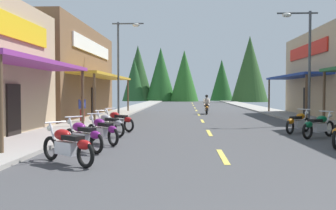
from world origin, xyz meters
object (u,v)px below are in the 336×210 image
(streetlamp_right, at_px, (303,51))
(motorcycle_parked_left_4, at_px, (118,120))
(streetlamp_left, at_px, (123,56))
(motorcycle_parked_right_4, at_px, (298,122))
(rider_cruising_lead, at_px, (207,106))
(motorcycle_parked_left_2, at_px, (102,130))
(motorcycle_parked_left_3, at_px, (109,124))
(pedestrian_waiting, at_px, (82,107))
(motorcycle_parked_left_1, at_px, (83,135))
(motorcycle_parked_right_3, at_px, (318,125))
(motorcycle_parked_left_0, at_px, (68,145))

(streetlamp_right, xyz_separation_m, motorcycle_parked_left_4, (-9.43, -3.57, -3.51))
(streetlamp_left, xyz_separation_m, motorcycle_parked_right_4, (9.18, -8.92, -3.74))
(rider_cruising_lead, bearing_deg, motorcycle_parked_right_4, -165.62)
(motorcycle_parked_left_2, height_order, motorcycle_parked_left_3, same)
(motorcycle_parked_left_2, distance_m, pedestrian_waiting, 8.66)
(motorcycle_parked_left_2, xyz_separation_m, pedestrian_waiting, (-3.00, 8.12, 0.42))
(streetlamp_right, height_order, motorcycle_parked_right_4, streetlamp_right)
(motorcycle_parked_left_2, distance_m, motorcycle_parked_left_3, 2.30)
(motorcycle_parked_left_4, xyz_separation_m, pedestrian_waiting, (-2.77, 3.97, 0.42))
(motorcycle_parked_left_1, relative_size, rider_cruising_lead, 0.76)
(motorcycle_parked_left_4, bearing_deg, motorcycle_parked_left_3, 126.83)
(motorcycle_parked_left_3, distance_m, motorcycle_parked_left_4, 1.86)
(motorcycle_parked_left_1, bearing_deg, rider_cruising_lead, -61.54)
(motorcycle_parked_right_3, height_order, motorcycle_parked_right_4, same)
(streetlamp_right, relative_size, motorcycle_parked_left_3, 3.76)
(streetlamp_left, xyz_separation_m, motorcycle_parked_left_0, (1.37, -16.21, -3.74))
(streetlamp_right, distance_m, motorcycle_parked_left_2, 12.52)
(motorcycle_parked_left_1, height_order, rider_cruising_lead, rider_cruising_lead)
(streetlamp_right, distance_m, motorcycle_parked_left_4, 10.68)
(motorcycle_parked_left_0, distance_m, motorcycle_parked_left_1, 2.01)
(motorcycle_parked_left_3, relative_size, motorcycle_parked_left_4, 0.93)
(rider_cruising_lead, bearing_deg, motorcycle_parked_left_4, 160.80)
(motorcycle_parked_right_4, bearing_deg, streetlamp_right, 23.30)
(pedestrian_waiting, bearing_deg, motorcycle_parked_left_2, 136.00)
(streetlamp_right, height_order, rider_cruising_lead, streetlamp_right)
(motorcycle_parked_left_0, bearing_deg, pedestrian_waiting, -37.49)
(motorcycle_parked_left_1, height_order, motorcycle_parked_left_2, same)
(motorcycle_parked_right_4, height_order, motorcycle_parked_left_1, same)
(motorcycle_parked_right_4, bearing_deg, motorcycle_parked_left_4, 129.76)
(streetlamp_right, xyz_separation_m, motorcycle_parked_left_1, (-9.44, -9.31, -3.51))
(streetlamp_left, height_order, motorcycle_parked_right_3, streetlamp_left)
(motorcycle_parked_left_0, relative_size, motorcycle_parked_left_1, 1.06)
(streetlamp_left, height_order, motorcycle_parked_left_0, streetlamp_left)
(motorcycle_parked_right_4, relative_size, motorcycle_parked_left_4, 0.93)
(motorcycle_parked_left_2, bearing_deg, motorcycle_parked_right_4, -106.34)
(streetlamp_left, distance_m, streetlamp_right, 11.70)
(motorcycle_parked_left_4, bearing_deg, motorcycle_parked_left_2, 130.89)
(motorcycle_parked_left_1, bearing_deg, motorcycle_parked_right_3, -113.47)
(motorcycle_parked_right_3, bearing_deg, pedestrian_waiting, 112.24)
(motorcycle_parked_left_0, relative_size, motorcycle_parked_left_4, 0.99)
(streetlamp_right, distance_m, motorcycle_parked_left_1, 13.72)
(motorcycle_parked_right_4, relative_size, motorcycle_parked_left_0, 0.94)
(streetlamp_right, xyz_separation_m, motorcycle_parked_left_3, (-9.46, -5.43, -3.51))
(motorcycle_parked_left_1, distance_m, pedestrian_waiting, 10.11)
(streetlamp_left, height_order, pedestrian_waiting, streetlamp_left)
(streetlamp_left, height_order, motorcycle_parked_left_3, streetlamp_left)
(motorcycle_parked_left_0, distance_m, motorcycle_parked_left_2, 3.60)
(motorcycle_parked_left_2, relative_size, rider_cruising_lead, 0.78)
(motorcycle_parked_left_1, height_order, pedestrian_waiting, pedestrian_waiting)
(motorcycle_parked_right_3, relative_size, motorcycle_parked_left_0, 0.99)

